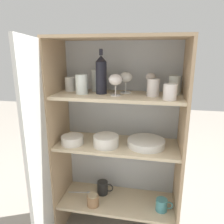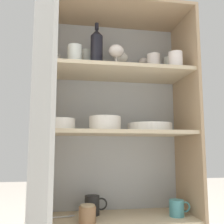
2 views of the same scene
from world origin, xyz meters
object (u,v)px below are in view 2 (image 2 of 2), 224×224
at_px(plate_stack_white, 150,128).
at_px(storage_jar, 87,214).
at_px(mixing_bowl_large, 105,123).
at_px(serving_bowl_small, 60,124).
at_px(wine_bottle, 97,50).
at_px(coffee_mug_primary, 177,208).

height_order(plate_stack_white, storage_jar, plate_stack_white).
distance_m(mixing_bowl_large, serving_bowl_small, 0.23).
xyz_separation_m(plate_stack_white, storage_jar, (-0.35, -0.09, -0.43)).
bearing_deg(plate_stack_white, wine_bottle, 178.67).
bearing_deg(coffee_mug_primary, storage_jar, -174.96).
distance_m(wine_bottle, serving_bowl_small, 0.48).
relative_size(coffee_mug_primary, storage_jar, 1.36).
bearing_deg(coffee_mug_primary, plate_stack_white, 158.87).
xyz_separation_m(wine_bottle, plate_stack_white, (0.30, -0.01, -0.44)).
bearing_deg(plate_stack_white, storage_jar, -165.46).
xyz_separation_m(wine_bottle, storage_jar, (-0.05, -0.10, -0.87)).
bearing_deg(wine_bottle, serving_bowl_small, -159.48).
height_order(wine_bottle, storage_jar, wine_bottle).
xyz_separation_m(mixing_bowl_large, storage_jar, (-0.09, -0.04, -0.45)).
distance_m(mixing_bowl_large, coffee_mug_primary, 0.59).
bearing_deg(wine_bottle, coffee_mug_primary, -7.43).
bearing_deg(serving_bowl_small, wine_bottle, 20.52).
height_order(plate_stack_white, coffee_mug_primary, plate_stack_white).
distance_m(plate_stack_white, storage_jar, 0.56).
distance_m(wine_bottle, storage_jar, 0.88).
height_order(serving_bowl_small, storage_jar, serving_bowl_small).
bearing_deg(mixing_bowl_large, serving_bowl_small, -177.20).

